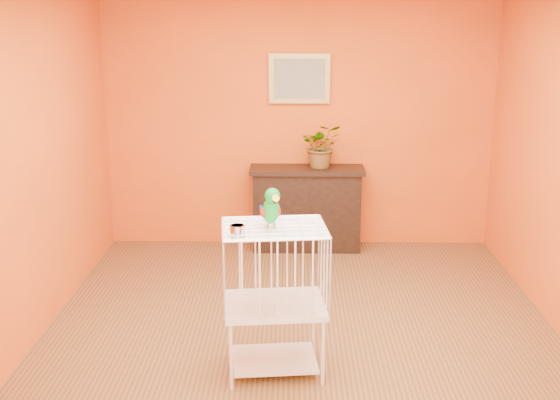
{
  "coord_description": "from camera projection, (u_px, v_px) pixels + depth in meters",
  "views": [
    {
      "loc": [
        -0.07,
        -4.95,
        2.4
      ],
      "look_at": [
        -0.15,
        -0.63,
        1.24
      ],
      "focal_mm": 45.0,
      "sensor_mm": 36.0,
      "label": 1
    }
  ],
  "objects": [
    {
      "name": "room_shell",
      "position": [
        302.0,
        131.0,
        4.99
      ],
      "size": [
        4.5,
        4.5,
        4.5
      ],
      "color": "#EC5916",
      "rests_on": "ground"
    },
    {
      "name": "birdcage",
      "position": [
        274.0,
        298.0,
        4.72
      ],
      "size": [
        0.72,
        0.58,
        1.04
      ],
      "rotation": [
        0.0,
        0.0,
        0.11
      ],
      "color": "silver",
      "rests_on": "ground"
    },
    {
      "name": "feed_cup",
      "position": [
        237.0,
        230.0,
        4.4
      ],
      "size": [
        0.1,
        0.1,
        0.07
      ],
      "primitive_type": "cylinder",
      "color": "silver",
      "rests_on": "birdcage"
    },
    {
      "name": "parrot",
      "position": [
        271.0,
        208.0,
        4.52
      ],
      "size": [
        0.16,
        0.25,
        0.28
      ],
      "rotation": [
        0.0,
        0.0,
        0.35
      ],
      "color": "#59544C",
      "rests_on": "birdcage"
    },
    {
      "name": "framed_picture",
      "position": [
        299.0,
        79.0,
        7.09
      ],
      "size": [
        0.62,
        0.04,
        0.5
      ],
      "color": "#A7883B",
      "rests_on": "room_shell"
    },
    {
      "name": "ground",
      "position": [
        300.0,
        334.0,
        5.4
      ],
      "size": [
        4.5,
        4.5,
        0.0
      ],
      "primitive_type": "plane",
      "color": "brown",
      "rests_on": "ground"
    },
    {
      "name": "potted_plant",
      "position": [
        322.0,
        150.0,
        7.13
      ],
      "size": [
        0.43,
        0.47,
        0.35
      ],
      "primitive_type": "imported",
      "rotation": [
        0.0,
        0.0,
        0.05
      ],
      "color": "#26722D",
      "rests_on": "console_cabinet"
    },
    {
      "name": "console_cabinet",
      "position": [
        306.0,
        208.0,
        7.26
      ],
      "size": [
        1.17,
        0.42,
        0.87
      ],
      "color": "black",
      "rests_on": "ground"
    }
  ]
}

